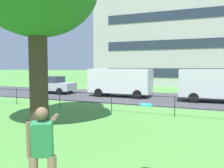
{
  "coord_description": "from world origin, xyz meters",
  "views": [
    {
      "loc": [
        1.43,
        0.93,
        2.41
      ],
      "look_at": [
        -1.6,
        8.31,
        1.82
      ],
      "focal_mm": 37.43,
      "sensor_mm": 36.0,
      "label": 1
    }
  ],
  "objects_px": {
    "person_thrower": "(43,151)",
    "car_silver_far_left": "(53,85)",
    "frisbee": "(146,105)",
    "apartment_building_background": "(206,21)",
    "panel_van_right": "(218,84)",
    "panel_van_left": "(120,81)"
  },
  "relations": [
    {
      "from": "person_thrower",
      "to": "car_silver_far_left",
      "type": "height_order",
      "value": "person_thrower"
    },
    {
      "from": "car_silver_far_left",
      "to": "person_thrower",
      "type": "bearing_deg",
      "value": -54.06
    },
    {
      "from": "frisbee",
      "to": "person_thrower",
      "type": "bearing_deg",
      "value": -141.63
    },
    {
      "from": "person_thrower",
      "to": "frisbee",
      "type": "xyz_separation_m",
      "value": [
        1.55,
        1.23,
        0.74
      ]
    },
    {
      "from": "apartment_building_background",
      "to": "panel_van_right",
      "type": "bearing_deg",
      "value": -86.31
    },
    {
      "from": "apartment_building_background",
      "to": "frisbee",
      "type": "bearing_deg",
      "value": -91.32
    },
    {
      "from": "panel_van_left",
      "to": "apartment_building_background",
      "type": "relative_size",
      "value": 0.18
    },
    {
      "from": "frisbee",
      "to": "panel_van_right",
      "type": "bearing_deg",
      "value": 82.07
    },
    {
      "from": "person_thrower",
      "to": "car_silver_far_left",
      "type": "relative_size",
      "value": 0.43
    },
    {
      "from": "panel_van_right",
      "to": "frisbee",
      "type": "bearing_deg",
      "value": -97.93
    },
    {
      "from": "person_thrower",
      "to": "apartment_building_background",
      "type": "xyz_separation_m",
      "value": [
        2.25,
        31.19,
        7.71
      ]
    },
    {
      "from": "panel_van_right",
      "to": "person_thrower",
      "type": "bearing_deg",
      "value": -103.35
    },
    {
      "from": "panel_van_left",
      "to": "panel_van_right",
      "type": "bearing_deg",
      "value": -2.81
    },
    {
      "from": "frisbee",
      "to": "panel_van_left",
      "type": "relative_size",
      "value": 0.07
    },
    {
      "from": "panel_van_left",
      "to": "panel_van_right",
      "type": "relative_size",
      "value": 1.0
    },
    {
      "from": "frisbee",
      "to": "apartment_building_background",
      "type": "xyz_separation_m",
      "value": [
        0.69,
        29.96,
        6.97
      ]
    },
    {
      "from": "panel_van_left",
      "to": "panel_van_right",
      "type": "xyz_separation_m",
      "value": [
        7.21,
        -0.35,
        0.0
      ]
    },
    {
      "from": "panel_van_left",
      "to": "apartment_building_background",
      "type": "distance_m",
      "value": 19.27
    },
    {
      "from": "apartment_building_background",
      "to": "panel_van_left",
      "type": "bearing_deg",
      "value": -110.05
    },
    {
      "from": "frisbee",
      "to": "apartment_building_background",
      "type": "height_order",
      "value": "apartment_building_background"
    },
    {
      "from": "person_thrower",
      "to": "apartment_building_background",
      "type": "bearing_deg",
      "value": 85.88
    },
    {
      "from": "frisbee",
      "to": "panel_van_left",
      "type": "xyz_separation_m",
      "value": [
        -5.41,
        13.24,
        -0.39
      ]
    }
  ]
}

